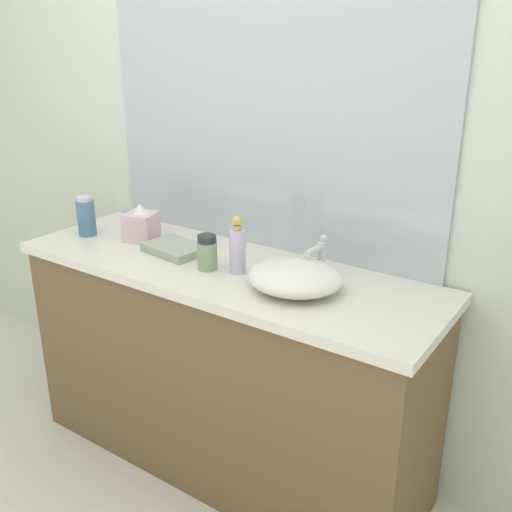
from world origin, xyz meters
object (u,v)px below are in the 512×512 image
soap_dispenser (238,249)px  perfume_bottle (207,253)px  lotion_bottle (86,216)px  sink_basin (295,277)px  tissue_box (141,225)px  folded_hand_towel (175,248)px

soap_dispenser → perfume_bottle: bearing=-162.9°
soap_dispenser → lotion_bottle: 0.78m
sink_basin → tissue_box: tissue_box is taller
soap_dispenser → lotion_bottle: (-0.78, -0.02, -0.01)m
soap_dispenser → tissue_box: (-0.54, 0.06, -0.02)m
soap_dispenser → tissue_box: 0.54m
folded_hand_towel → lotion_bottle: bearing=-173.9°
lotion_bottle → tissue_box: size_ratio=1.07×
sink_basin → perfume_bottle: (-0.36, -0.02, 0.02)m
sink_basin → perfume_bottle: bearing=-176.4°
soap_dispenser → tissue_box: size_ratio=1.35×
perfume_bottle → folded_hand_towel: perfume_bottle is taller
tissue_box → folded_hand_towel: bearing=-8.5°
sink_basin → lotion_bottle: 1.03m
lotion_bottle → folded_hand_towel: size_ratio=0.72×
perfume_bottle → tissue_box: size_ratio=0.82×
soap_dispenser → perfume_bottle: size_ratio=1.64×
lotion_bottle → perfume_bottle: lotion_bottle is taller
soap_dispenser → tissue_box: bearing=173.7°
sink_basin → soap_dispenser: soap_dispenser is taller
lotion_bottle → tissue_box: bearing=18.5°
sink_basin → perfume_bottle: size_ratio=2.53×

